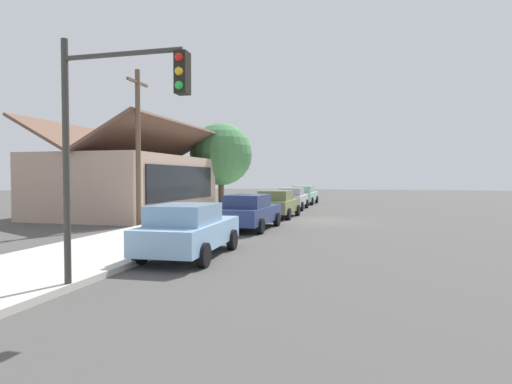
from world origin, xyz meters
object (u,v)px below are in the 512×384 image
(utility_pole_wooden, at_px, (138,145))
(car_olive, at_px, (277,204))
(car_seafoam, at_px, (304,195))
(car_silver, at_px, (292,198))
(fire_hydrant_red, at_px, (258,207))
(car_skyblue, at_px, (189,230))
(shade_tree, at_px, (221,154))
(car_navy, at_px, (250,211))
(traffic_light_main, at_px, (111,121))

(utility_pole_wooden, bearing_deg, car_olive, -42.94)
(car_seafoam, bearing_deg, car_silver, -178.23)
(car_seafoam, bearing_deg, car_olive, -177.63)
(car_silver, height_order, fire_hydrant_red, car_silver)
(car_skyblue, relative_size, fire_hydrant_red, 6.55)
(car_olive, xyz_separation_m, car_silver, (6.47, 0.18, -0.00))
(shade_tree, relative_size, fire_hydrant_red, 9.25)
(car_navy, distance_m, shade_tree, 14.54)
(car_olive, distance_m, car_silver, 6.47)
(car_skyblue, xyz_separation_m, shade_tree, (19.83, 5.85, 3.32))
(car_navy, relative_size, car_seafoam, 1.01)
(car_skyblue, relative_size, car_seafoam, 0.96)
(traffic_light_main, bearing_deg, car_skyblue, 1.69)
(traffic_light_main, bearing_deg, utility_pole_wooden, 27.36)
(car_skyblue, relative_size, traffic_light_main, 0.89)
(car_skyblue, bearing_deg, shade_tree, 14.15)
(shade_tree, height_order, fire_hydrant_red, shade_tree)
(car_skyblue, bearing_deg, car_silver, -1.90)
(car_seafoam, xyz_separation_m, traffic_light_main, (-29.81, -0.30, 2.67))
(shade_tree, bearing_deg, utility_pole_wooden, -178.62)
(car_skyblue, height_order, car_silver, same)
(fire_hydrant_red, bearing_deg, car_skyblue, -173.98)
(car_olive, distance_m, utility_pole_wooden, 8.78)
(car_navy, xyz_separation_m, utility_pole_wooden, (-0.15, 5.51, 3.11))
(car_silver, distance_m, fire_hydrant_red, 4.91)
(car_seafoam, distance_m, traffic_light_main, 29.93)
(shade_tree, distance_m, fire_hydrant_red, 7.72)
(car_skyblue, distance_m, car_olive, 12.79)
(car_skyblue, height_order, car_olive, same)
(shade_tree, relative_size, traffic_light_main, 1.26)
(car_silver, relative_size, utility_pole_wooden, 0.63)
(car_seafoam, height_order, shade_tree, shade_tree)
(car_navy, distance_m, utility_pole_wooden, 6.33)
(car_skyblue, distance_m, car_navy, 6.93)
(car_skyblue, height_order, car_seafoam, same)
(car_silver, height_order, car_seafoam, same)
(car_skyblue, xyz_separation_m, car_navy, (6.93, 0.03, 0.00))
(car_navy, height_order, car_silver, same)
(car_skyblue, relative_size, car_silver, 0.98)
(car_olive, distance_m, traffic_light_main, 17.15)
(car_navy, distance_m, fire_hydrant_red, 7.79)
(utility_pole_wooden, bearing_deg, car_skyblue, -140.78)
(car_olive, bearing_deg, utility_pole_wooden, 138.97)
(shade_tree, distance_m, utility_pole_wooden, 13.06)
(car_olive, height_order, shade_tree, shade_tree)
(car_silver, relative_size, car_seafoam, 0.98)
(car_seafoam, bearing_deg, utility_pole_wooden, 165.49)
(utility_pole_wooden, bearing_deg, shade_tree, 1.38)
(traffic_light_main, relative_size, utility_pole_wooden, 0.69)
(car_seafoam, relative_size, utility_pole_wooden, 0.65)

